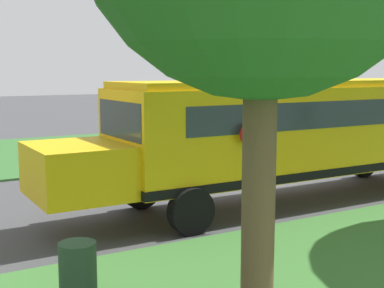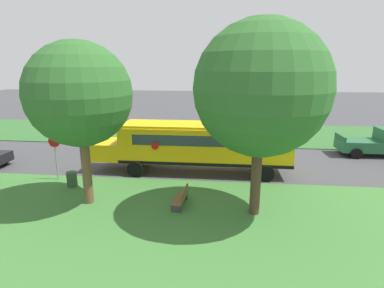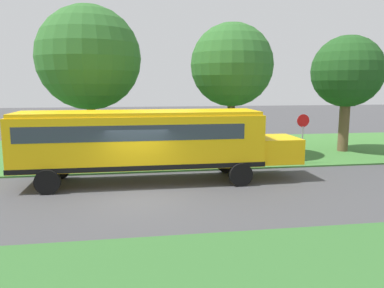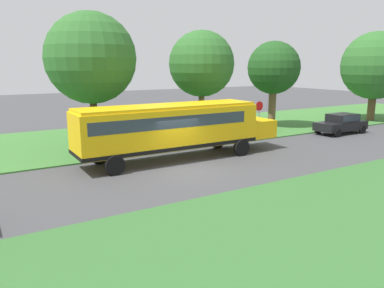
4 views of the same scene
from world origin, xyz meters
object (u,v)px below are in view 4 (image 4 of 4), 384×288
oak_tree_across_road (376,66)px  stop_sign (259,115)px  oak_tree_roadside_mid (202,64)px  oak_tree_far_end (275,68)px  trash_bin (236,132)px  oak_tree_beside_bus (88,58)px  school_bus (174,126)px  park_bench (146,137)px  car_black_nearest (341,123)px

oak_tree_across_road → stop_sign: oak_tree_across_road is taller
oak_tree_roadside_mid → oak_tree_far_end: (-0.37, 7.52, -0.34)m
oak_tree_across_road → trash_bin: bearing=-89.3°
oak_tree_beside_bus → stop_sign: size_ratio=3.14×
oak_tree_roadside_mid → oak_tree_across_road: size_ratio=0.93×
school_bus → park_bench: school_bus is taller
school_bus → trash_bin: school_bus is taller
stop_sign → trash_bin: stop_sign is taller
car_black_nearest → trash_bin: 8.76m
school_bus → oak_tree_roadside_mid: bearing=134.8°
school_bus → trash_bin: size_ratio=13.80×
oak_tree_beside_bus → oak_tree_roadside_mid: (0.38, 8.18, -0.37)m
oak_tree_far_end → park_bench: bearing=-87.8°
school_bus → oak_tree_beside_bus: (-5.50, -3.03, 3.84)m
oak_tree_beside_bus → school_bus: bearing=28.9°
oak_tree_far_end → car_black_nearest: bearing=28.3°
oak_tree_beside_bus → oak_tree_far_end: 15.71m
park_bench → trash_bin: 6.69m
school_bus → oak_tree_roadside_mid: oak_tree_roadside_mid is taller
stop_sign → park_bench: 8.33m
park_bench → oak_tree_roadside_mid: bearing=91.3°
oak_tree_beside_bus → oak_tree_roadside_mid: bearing=87.3°
school_bus → car_black_nearest: size_ratio=2.82×
oak_tree_roadside_mid → stop_sign: (2.77, 3.20, -3.66)m
car_black_nearest → oak_tree_across_road: (-2.90, 8.17, 4.40)m
park_bench → stop_sign: bearing=71.1°
oak_tree_roadside_mid → park_bench: oak_tree_roadside_mid is taller
park_bench → car_black_nearest: bearing=73.2°
car_black_nearest → oak_tree_across_road: size_ratio=0.52×
car_black_nearest → oak_tree_beside_bus: (-4.96, -18.36, 4.89)m
school_bus → oak_tree_far_end: oak_tree_far_end is taller
park_bench → trash_bin: (1.78, 6.45, -0.02)m
oak_tree_beside_bus → oak_tree_far_end: bearing=89.9°
oak_tree_across_road → school_bus: bearing=-81.7°
park_bench → trash_bin: bearing=74.6°
school_bus → oak_tree_roadside_mid: 8.04m
oak_tree_roadside_mid → trash_bin: (1.89, 1.85, -4.94)m
school_bus → oak_tree_across_road: size_ratio=1.47×
oak_tree_across_road → park_bench: bearing=-93.9°
school_bus → park_bench: size_ratio=7.56×
oak_tree_across_road → park_bench: (-1.57, -22.94, -4.80)m
oak_tree_beside_bus → oak_tree_across_road: 26.61m
oak_tree_far_end → park_bench: size_ratio=4.46×
school_bus → park_bench: (-5.01, 0.55, -1.45)m
school_bus → trash_bin: 7.85m
oak_tree_across_road → park_bench: 23.49m
stop_sign → park_bench: (-2.67, -7.79, -1.26)m
oak_tree_far_end → stop_sign: 6.29m
oak_tree_far_end → oak_tree_across_road: 11.02m
school_bus → car_black_nearest: 15.37m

